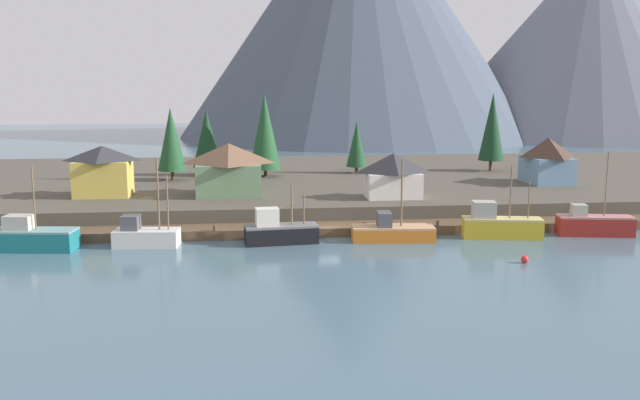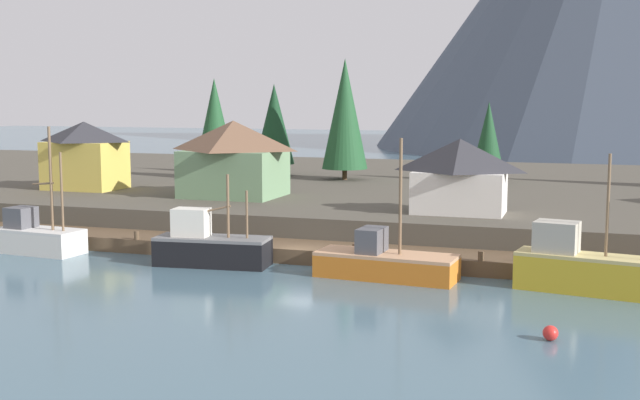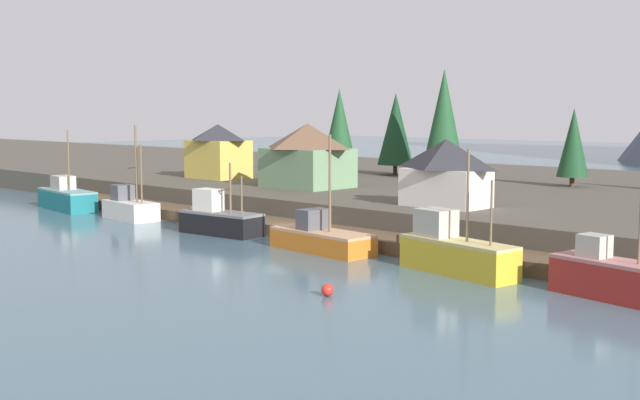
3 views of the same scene
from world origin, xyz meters
TOP-DOWN VIEW (x-y plane):
  - ground_plane at (0.00, 20.00)m, footprint 400.00×400.00m
  - dock at (0.00, 1.99)m, footprint 80.00×4.00m
  - shoreline_bank at (0.00, 32.00)m, footprint 400.00×56.00m
  - fishing_boat_white at (-18.89, -1.76)m, footprint 6.61×3.27m
  - fishing_boat_black at (-5.31, -1.86)m, footprint 7.69×3.40m
  - fishing_boat_orange at (6.48, -1.93)m, footprint 8.75×3.58m
  - fishing_boat_yellow at (18.12, -1.93)m, footprint 8.54×3.71m
  - house_white at (9.13, 9.91)m, footprint 6.90×4.25m
  - house_green at (-10.79, 14.13)m, footprint 8.31×6.81m
  - house_yellow at (-26.28, 15.05)m, footprint 6.95×5.11m
  - conifer_near_left at (-5.86, 30.86)m, footprint 4.72×4.72m
  - conifer_near_right at (-19.35, 28.29)m, footprint 4.06×4.06m
  - conifer_mid_right at (8.43, 33.38)m, footprint 3.20×3.20m
  - conifer_back_left at (-14.60, 33.24)m, footprint 4.37×4.37m
  - channel_buoy at (16.67, -12.06)m, footprint 0.70×0.70m

SIDE VIEW (x-z plane):
  - ground_plane at x=0.00m, z-range -1.00..0.00m
  - channel_buoy at x=16.67m, z-range 0.00..0.70m
  - dock at x=0.00m, z-range -0.30..1.30m
  - fishing_boat_orange at x=6.48m, z-range -3.31..5.24m
  - fishing_boat_white at x=-18.89m, z-range -3.36..5.60m
  - fishing_boat_black at x=-5.31m, z-range -1.77..4.25m
  - shoreline_bank at x=0.00m, z-range 0.00..2.50m
  - fishing_boat_yellow at x=18.12m, z-range -2.54..5.34m
  - house_white at x=9.13m, z-range 2.57..8.04m
  - house_yellow at x=-26.28m, z-range 2.56..8.82m
  - house_green at x=-10.79m, z-range 2.58..9.07m
  - conifer_mid_right at x=8.43m, z-range 3.00..11.06m
  - conifer_back_left at x=-14.60m, z-range 3.11..13.06m
  - conifer_near_right at x=-19.35m, z-range 3.21..13.70m
  - conifer_near_left at x=-5.86m, z-range 3.07..15.51m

